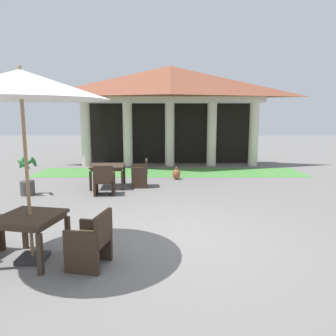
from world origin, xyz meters
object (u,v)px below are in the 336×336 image
at_px(patio_chair_mid_left_east, 92,241).
at_px(terracotta_urn, 178,174).
at_px(potted_palm_left_edge, 29,182).
at_px(patio_table_mid_left, 32,221).
at_px(patio_chair_near_foreground_south, 106,181).
at_px(patio_umbrella_mid_left, 22,85).
at_px(patio_table_near_foreground, 109,168).
at_px(patio_chair_near_foreground_east, 142,174).

xyz_separation_m(patio_chair_mid_left_east, terracotta_urn, (1.44, 6.69, -0.21)).
bearing_deg(potted_palm_left_edge, patio_table_mid_left, -66.33).
bearing_deg(patio_table_mid_left, patio_chair_near_foreground_south, 85.71).
relative_size(patio_chair_near_foreground_south, terracotta_urn, 1.95).
height_order(patio_umbrella_mid_left, potted_palm_left_edge, patio_umbrella_mid_left).
height_order(patio_table_mid_left, patio_umbrella_mid_left, patio_umbrella_mid_left).
distance_m(patio_umbrella_mid_left, potted_palm_left_edge, 5.16).
relative_size(patio_table_mid_left, terracotta_urn, 2.28).
bearing_deg(patio_chair_mid_left_east, potted_palm_left_edge, 44.07).
bearing_deg(terracotta_urn, patio_umbrella_mid_left, -110.37).
relative_size(patio_table_mid_left, potted_palm_left_edge, 0.89).
xyz_separation_m(patio_chair_mid_left_east, potted_palm_left_edge, (-2.83, 4.43, -0.03)).
bearing_deg(patio_umbrella_mid_left, patio_chair_mid_left_east, -11.53).
relative_size(patio_table_near_foreground, patio_chair_near_foreground_south, 1.24).
xyz_separation_m(patio_chair_near_foreground_south, terracotta_urn, (2.09, 2.27, -0.21)).
bearing_deg(patio_table_near_foreground, patio_chair_near_foreground_east, 4.25).
bearing_deg(patio_chair_near_foreground_east, terracotta_urn, -48.68).
distance_m(patio_umbrella_mid_left, patio_chair_mid_left_east, 2.48).
bearing_deg(patio_table_near_foreground, potted_palm_left_edge, -154.48).
relative_size(patio_chair_near_foreground_east, patio_table_mid_left, 0.85).
bearing_deg(patio_chair_near_foreground_south, potted_palm_left_edge, 175.50).
bearing_deg(patio_chair_mid_left_east, patio_table_mid_left, 90.00).
height_order(patio_chair_mid_left_east, terracotta_urn, patio_chair_mid_left_east).
relative_size(patio_chair_near_foreground_east, patio_chair_mid_left_east, 1.02).
xyz_separation_m(patio_table_mid_left, patio_umbrella_mid_left, (0.00, -0.00, 2.03)).
distance_m(patio_chair_near_foreground_south, patio_table_mid_left, 4.24).
relative_size(patio_table_near_foreground, patio_table_mid_left, 1.06).
relative_size(patio_chair_mid_left_east, potted_palm_left_edge, 0.74).
bearing_deg(patio_umbrella_mid_left, potted_palm_left_edge, 113.67).
distance_m(patio_chair_near_foreground_south, terracotta_urn, 3.10).
distance_m(patio_chair_near_foreground_south, patio_umbrella_mid_left, 4.80).
distance_m(patio_table_near_foreground, patio_table_mid_left, 5.24).
relative_size(potted_palm_left_edge, terracotta_urn, 2.55).
bearing_deg(patio_table_mid_left, potted_palm_left_edge, 113.67).
height_order(patio_table_mid_left, potted_palm_left_edge, potted_palm_left_edge).
relative_size(patio_umbrella_mid_left, potted_palm_left_edge, 2.59).
bearing_deg(terracotta_urn, patio_chair_near_foreground_south, -132.67).
bearing_deg(patio_table_mid_left, patio_chair_near_foreground_east, 76.76).
height_order(patio_table_near_foreground, terracotta_urn, patio_table_near_foreground).
bearing_deg(patio_umbrella_mid_left, patio_table_near_foreground, 87.35).
height_order(patio_table_near_foreground, patio_chair_near_foreground_south, patio_chair_near_foreground_south).
bearing_deg(patio_chair_near_foreground_south, patio_table_mid_left, -98.55).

